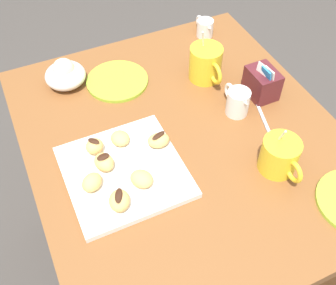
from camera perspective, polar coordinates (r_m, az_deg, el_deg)
name	(u,v)px	position (r m, az deg, el deg)	size (l,w,h in m)	color
ground_plane	(178,260)	(1.66, 1.47, -16.02)	(8.00, 8.00, 0.00)	#423D38
dining_table	(182,170)	(1.15, 2.03, -3.83)	(0.90, 0.78, 0.73)	brown
pastry_plate_square	(124,172)	(0.96, -6.12, -4.08)	(0.27, 0.27, 0.02)	white
coffee_mug_yellow_left	(206,63)	(1.17, 5.32, 11.05)	(0.13, 0.09, 0.15)	yellow
coffee_mug_yellow_right	(280,155)	(0.97, 15.37, -1.71)	(0.13, 0.09, 0.13)	yellow
cream_pitcher_white	(238,101)	(1.09, 9.69, 5.74)	(0.10, 0.06, 0.07)	white
sugar_caddy	(262,83)	(1.15, 12.98, 8.11)	(0.09, 0.07, 0.11)	#561E23
ice_cream_bowl	(65,74)	(1.19, -14.17, 9.24)	(0.11, 0.11, 0.08)	white
chocolate_sauce_pitcher	(205,27)	(1.36, 5.17, 15.76)	(0.09, 0.05, 0.06)	white
saucer_lime_left	(117,81)	(1.19, -7.09, 8.53)	(0.18, 0.18, 0.01)	#9EC633
loose_spoon_near_saucer	(266,125)	(1.09, 13.52, 2.38)	(0.16, 0.05, 0.01)	silver
beignet_0	(142,179)	(0.92, -3.69, -5.09)	(0.05, 0.05, 0.03)	#E5B260
beignet_1	(92,182)	(0.92, -10.56, -5.49)	(0.04, 0.05, 0.04)	#E5B260
beignet_2	(119,201)	(0.89, -6.79, -8.06)	(0.06, 0.05, 0.04)	#E5B260
chocolate_drizzle_2	(119,195)	(0.87, -6.91, -7.35)	(0.04, 0.02, 0.01)	#381E11
beignet_3	(159,140)	(0.99, -1.33, 0.31)	(0.05, 0.04, 0.03)	#E5B260
chocolate_drizzle_3	(158,135)	(0.97, -1.34, 1.01)	(0.04, 0.01, 0.01)	#381E11
beignet_4	(104,162)	(0.95, -8.92, -2.72)	(0.04, 0.05, 0.04)	#E5B260
chocolate_drizzle_4	(103,157)	(0.94, -9.06, -1.98)	(0.03, 0.02, 0.01)	#381E11
beignet_5	(120,138)	(1.00, -6.69, 0.59)	(0.05, 0.04, 0.03)	#E5B260
beignet_6	(95,146)	(0.99, -10.20, -0.52)	(0.04, 0.04, 0.04)	#E5B260
chocolate_drizzle_6	(94,141)	(0.97, -10.35, 0.22)	(0.03, 0.02, 0.01)	#381E11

